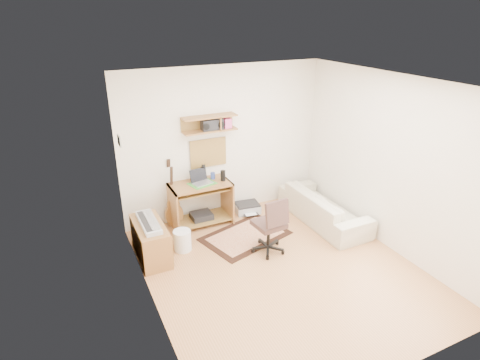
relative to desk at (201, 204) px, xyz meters
name	(u,v)px	position (x,y,z in m)	size (l,w,h in m)	color
floor	(281,269)	(0.56, -1.73, -0.38)	(3.60, 4.00, 0.01)	tan
ceiling	(291,83)	(0.56, -1.73, 2.23)	(3.60, 4.00, 0.01)	white
back_wall	(224,143)	(0.56, 0.28, 0.93)	(3.60, 0.01, 2.60)	white
left_wall	(146,214)	(-1.25, -1.73, 0.93)	(0.01, 4.00, 2.60)	white
right_wall	(391,164)	(2.36, -1.73, 0.93)	(0.01, 4.00, 2.60)	white
wall_shelf	(210,124)	(0.26, 0.15, 1.32)	(0.90, 0.25, 0.26)	#986635
cork_board	(208,153)	(0.26, 0.25, 0.79)	(0.64, 0.03, 0.49)	tan
wall_photo	(119,141)	(-1.23, -0.23, 1.34)	(0.02, 0.20, 0.15)	#4C8CBF
desk	(201,204)	(0.00, 0.00, 0.00)	(1.00, 0.55, 0.75)	#986635
laptop	(202,177)	(0.03, -0.02, 0.49)	(0.31, 0.31, 0.24)	silver
speaker	(223,176)	(0.39, -0.05, 0.47)	(0.08, 0.08, 0.18)	black
desk_lamp	(205,171)	(0.15, 0.14, 0.52)	(0.09, 0.09, 0.28)	black
pencil_cup	(213,176)	(0.27, 0.10, 0.43)	(0.08, 0.08, 0.11)	#314493
boombox	(212,125)	(0.30, 0.15, 1.30)	(0.35, 0.16, 0.18)	black
rug	(245,236)	(0.49, -0.71, -0.37)	(1.33, 0.89, 0.02)	beige
task_chair	(269,224)	(0.62, -1.23, 0.09)	(0.47, 0.47, 0.93)	#3E2A24
cabinet	(151,241)	(-1.02, -0.62, -0.10)	(0.40, 0.90, 0.55)	#986635
music_keyboard	(149,222)	(-1.02, -0.62, 0.21)	(0.23, 0.73, 0.06)	#B2B5BA
guitar	(173,194)	(-0.44, 0.13, 0.21)	(0.31, 0.20, 1.17)	#9A662F
waste_basket	(182,240)	(-0.54, -0.64, -0.21)	(0.27, 0.27, 0.32)	white
printer	(247,208)	(0.90, 0.05, -0.29)	(0.43, 0.33, 0.16)	#A5A8AA
sofa	(324,202)	(1.94, -0.81, -0.02)	(1.83, 0.53, 0.72)	beige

